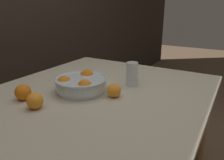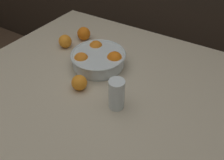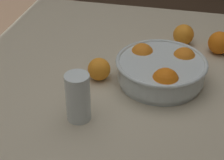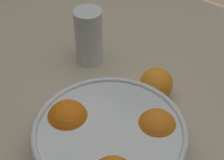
{
  "view_description": "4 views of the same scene",
  "coord_description": "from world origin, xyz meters",
  "views": [
    {
      "loc": [
        -0.92,
        -0.63,
        1.22
      ],
      "look_at": [
        0.05,
        -0.06,
        0.83
      ],
      "focal_mm": 35.0,
      "sensor_mm": 36.0,
      "label": 1
    },
    {
      "loc": [
        0.49,
        -0.67,
        1.46
      ],
      "look_at": [
        0.1,
        -0.03,
        0.82
      ],
      "focal_mm": 35.0,
      "sensor_mm": 36.0,
      "label": 2
    },
    {
      "loc": [
        0.93,
        0.15,
        1.43
      ],
      "look_at": [
        0.06,
        -0.05,
        0.83
      ],
      "focal_mm": 60.0,
      "sensor_mm": 36.0,
      "label": 3
    },
    {
      "loc": [
        -0.33,
        0.41,
        1.36
      ],
      "look_at": [
        0.03,
        -0.04,
        0.84
      ],
      "focal_mm": 60.0,
      "sensor_mm": 36.0,
      "label": 4
    }
  ],
  "objects": [
    {
      "name": "fruit_bowl",
      "position": [
        -0.05,
        0.08,
        0.82
      ],
      "size": [
        0.28,
        0.28,
        0.1
      ],
      "color": "silver",
      "rests_on": "dining_table"
    },
    {
      "name": "juice_glass",
      "position": [
        0.17,
        -0.12,
        0.83
      ],
      "size": [
        0.07,
        0.07,
        0.14
      ],
      "color": "#F4A314",
      "rests_on": "dining_table"
    },
    {
      "name": "orange_loose_aside",
      "position": [
        -0.03,
        -0.11,
        0.81
      ],
      "size": [
        0.07,
        0.07,
        0.07
      ],
      "primitive_type": "sphere",
      "color": "orange",
      "rests_on": "dining_table"
    },
    {
      "name": "dining_table",
      "position": [
        0.0,
        0.0,
        0.7
      ],
      "size": [
        1.27,
        1.12,
        0.77
      ],
      "color": "#B7AD93",
      "rests_on": "ground_plane"
    }
  ]
}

